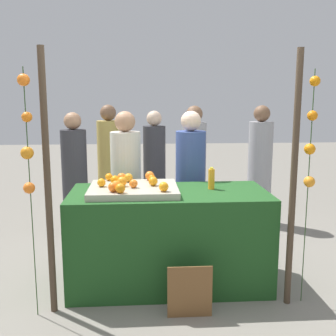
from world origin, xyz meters
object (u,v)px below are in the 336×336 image
chalkboard_sign (190,292)px  orange_0 (113,187)px  vendor_right (190,190)px  orange_1 (101,183)px  stall_counter (169,238)px  juice_bottle (211,179)px  vendor_left (126,191)px

chalkboard_sign → orange_0: bearing=147.7°
chalkboard_sign → vendor_right: vendor_right is taller
orange_0 → orange_1: 0.25m
orange_0 → stall_counter: bearing=24.8°
orange_1 → chalkboard_sign: (0.76, -0.62, -0.80)m
orange_0 → juice_bottle: 0.98m
juice_bottle → vendor_left: 1.07m
chalkboard_sign → vendor_left: (-0.56, 1.31, 0.56)m
stall_counter → vendor_right: 0.81m
orange_1 → vendor_right: bearing=37.4°
chalkboard_sign → orange_1: bearing=140.8°
stall_counter → juice_bottle: bearing=10.5°
vendor_left → chalkboard_sign: bearing=-66.9°
chalkboard_sign → vendor_left: size_ratio=0.27×
vendor_right → orange_0: bearing=-130.9°
orange_0 → vendor_right: (0.80, 0.92, -0.25)m
juice_bottle → chalkboard_sign: juice_bottle is taller
orange_1 → juice_bottle: 1.06m
orange_1 → chalkboard_sign: size_ratio=0.17×
vendor_right → juice_bottle: bearing=-78.0°
chalkboard_sign → vendor_left: bearing=113.1°
juice_bottle → orange_0: bearing=-161.4°
orange_1 → stall_counter: bearing=1.7°
chalkboard_sign → vendor_right: bearing=83.0°
orange_1 → chalkboard_sign: bearing=-39.2°
orange_1 → vendor_right: (0.92, 0.70, -0.25)m
vendor_right → vendor_left: bearing=-178.8°
orange_1 → vendor_right: vendor_right is taller
juice_bottle → vendor_left: (-0.85, 0.59, -0.25)m
vendor_left → vendor_right: size_ratio=1.00×
chalkboard_sign → vendor_left: vendor_left is taller
orange_1 → vendor_left: bearing=73.7°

